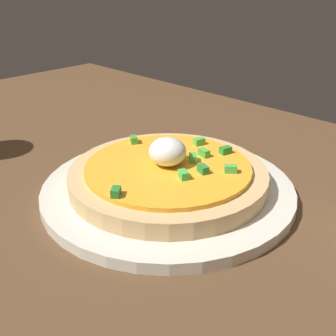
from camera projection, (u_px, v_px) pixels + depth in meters
The scene contains 3 objects.
dining_table at pixel (136, 231), 43.01cm from camera, with size 129.75×82.84×3.05cm, color brown.
plate at pixel (168, 189), 46.66cm from camera, with size 27.71×27.71×1.21cm, color silver.
pizza at pixel (168, 174), 45.87cm from camera, with size 21.67×21.67×5.38cm.
Camera 1 is at (-27.51, 23.33, 26.04)cm, focal length 44.85 mm.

